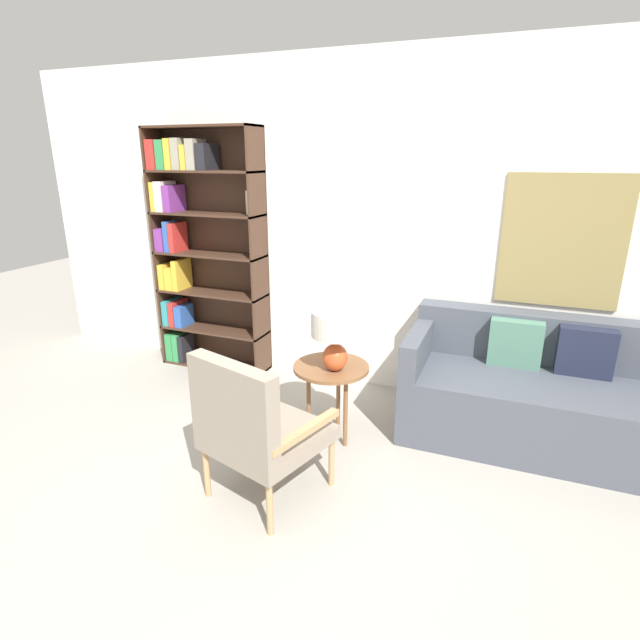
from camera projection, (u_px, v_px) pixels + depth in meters
ground_plane at (237, 525)px, 2.73m from camera, size 14.00×14.00×0.00m
wall_back at (358, 229)px, 4.09m from camera, size 6.40×0.08×2.70m
bookshelf at (195, 245)px, 4.52m from camera, size 1.04×0.30×2.17m
armchair at (253, 424)px, 2.77m from camera, size 0.74×0.76×0.92m
couch at (544, 396)px, 3.48m from camera, size 1.88×0.85×0.84m
side_table at (331, 374)px, 3.45m from camera, size 0.53×0.53×0.55m
table_lamp at (335, 332)px, 3.28m from camera, size 0.32×0.32×0.42m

